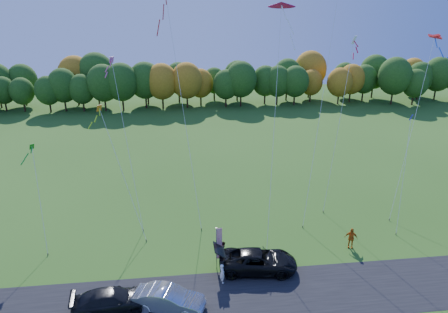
{
  "coord_description": "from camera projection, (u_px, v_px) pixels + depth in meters",
  "views": [
    {
      "loc": [
        -3.93,
        -26.87,
        19.1
      ],
      "look_at": [
        0.0,
        6.0,
        7.0
      ],
      "focal_mm": 32.0,
      "sensor_mm": 36.0,
      "label": 1
    }
  ],
  "objects": [
    {
      "name": "feather_flag",
      "position": [
        219.0,
        243.0,
        30.88
      ],
      "size": [
        0.48,
        0.09,
        3.58
      ],
      "color": "#999999",
      "rests_on": "ground"
    },
    {
      "name": "asphalt_strip",
      "position": [
        241.0,
        297.0,
        28.32
      ],
      "size": [
        90.0,
        6.0,
        0.01
      ],
      "primitive_type": "cube",
      "color": "black",
      "rests_on": "ground"
    },
    {
      "name": "silver_sedan",
      "position": [
        169.0,
        299.0,
        26.9
      ],
      "size": [
        5.14,
        3.11,
        1.6
      ],
      "primitive_type": "imported",
      "rotation": [
        0.0,
        0.0,
        1.26
      ],
      "color": "#BBBAC0",
      "rests_on": "ground"
    },
    {
      "name": "person_tailgate_b",
      "position": [
        223.0,
        251.0,
        32.26
      ],
      "size": [
        0.8,
        0.94,
        1.68
      ],
      "primitive_type": "imported",
      "rotation": [
        0.0,
        0.0,
        1.35
      ],
      "color": "gray",
      "rests_on": "ground"
    },
    {
      "name": "black_suv",
      "position": [
        258.0,
        261.0,
        30.98
      ],
      "size": [
        6.34,
        3.52,
        1.68
      ],
      "primitive_type": "imported",
      "rotation": [
        0.0,
        0.0,
        1.45
      ],
      "color": "black",
      "rests_on": "ground"
    },
    {
      "name": "tree_line",
      "position": [
        196.0,
        108.0,
        83.34
      ],
      "size": [
        116.0,
        12.0,
        10.0
      ],
      "primitive_type": null,
      "color": "#1E4711",
      "rests_on": "ground"
    },
    {
      "name": "kite_diamond_blue_low",
      "position": [
        404.0,
        175.0,
        36.5
      ],
      "size": [
        2.68,
        4.55,
        10.37
      ],
      "color": "#4C3F33",
      "rests_on": "ground"
    },
    {
      "name": "kite_delta_blue",
      "position": [
        182.0,
        101.0,
        37.79
      ],
      "size": [
        3.97,
        11.05,
        22.68
      ],
      "color": "#4C3F33",
      "rests_on": "ground"
    },
    {
      "name": "kite_diamond_yellow",
      "position": [
        122.0,
        173.0,
        35.11
      ],
      "size": [
        4.21,
        5.05,
        11.66
      ],
      "color": "#4C3F33",
      "rests_on": "ground"
    },
    {
      "name": "dark_truck_a",
      "position": [
        111.0,
        300.0,
        26.88
      ],
      "size": [
        5.42,
        2.76,
        1.51
      ],
      "primitive_type": "imported",
      "rotation": [
        0.0,
        0.0,
        1.7
      ],
      "color": "black",
      "rests_on": "ground"
    },
    {
      "name": "kite_parafoil_rainbow",
      "position": [
        413.0,
        124.0,
        40.06
      ],
      "size": [
        8.51,
        8.93,
        17.14
      ],
      "color": "#4C3F33",
      "rests_on": "ground"
    },
    {
      "name": "person_tailgate_a",
      "position": [
        222.0,
        273.0,
        29.59
      ],
      "size": [
        0.51,
        0.65,
        1.55
      ],
      "primitive_type": "imported",
      "rotation": [
        0.0,
        0.0,
        1.85
      ],
      "color": "white",
      "rests_on": "ground"
    },
    {
      "name": "kite_diamond_white",
      "position": [
        339.0,
        126.0,
        39.78
      ],
      "size": [
        4.19,
        5.51,
        17.22
      ],
      "color": "#4C3F33",
      "rests_on": "ground"
    },
    {
      "name": "kite_diamond_pink",
      "position": [
        127.0,
        143.0,
        37.31
      ],
      "size": [
        2.97,
        7.42,
        15.31
      ],
      "color": "#4C3F33",
      "rests_on": "ground"
    },
    {
      "name": "person_east",
      "position": [
        351.0,
        238.0,
        33.95
      ],
      "size": [
        1.17,
        0.82,
        1.85
      ],
      "primitive_type": "imported",
      "rotation": [
        0.0,
        0.0,
        -0.38
      ],
      "color": "#BD5B11",
      "rests_on": "ground"
    },
    {
      "name": "kite_delta_red",
      "position": [
        275.0,
        118.0,
        35.19
      ],
      "size": [
        4.32,
        11.4,
        21.12
      ],
      "color": "#4C3F33",
      "rests_on": "ground"
    },
    {
      "name": "ground",
      "position": [
        233.0,
        264.0,
        32.05
      ],
      "size": [
        160.0,
        160.0,
        0.0
      ],
      "primitive_type": "plane",
      "color": "#285115"
    },
    {
      "name": "kite_diamond_green",
      "position": [
        39.0,
        198.0,
        33.85
      ],
      "size": [
        1.98,
        5.18,
        8.55
      ],
      "color": "#4C3F33",
      "rests_on": "ground"
    },
    {
      "name": "kite_parafoil_orange",
      "position": [
        325.0,
        83.0,
        38.77
      ],
      "size": [
        7.95,
        12.0,
        25.36
      ],
      "color": "#4C3F33",
      "rests_on": "ground"
    }
  ]
}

